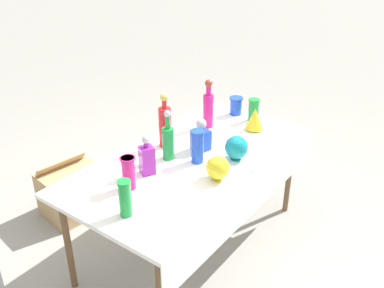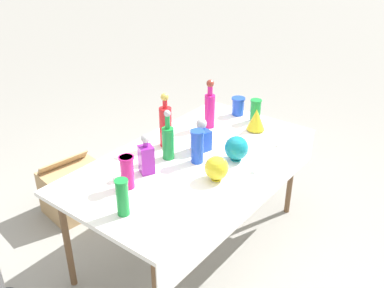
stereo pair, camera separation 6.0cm
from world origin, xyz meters
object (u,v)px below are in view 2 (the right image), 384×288
at_px(slender_vase_4, 256,110).
at_px(fluted_vase_0, 256,119).
at_px(round_bowl_1, 236,148).
at_px(slender_vase_1, 238,106).
at_px(slender_vase_0, 127,171).
at_px(square_decanter_0, 201,137).
at_px(tall_bottle_2, 210,107).
at_px(tall_bottle_1, 166,124).
at_px(round_bowl_0, 217,168).
at_px(slender_vase_3, 122,196).
at_px(slender_vase_2, 197,146).
at_px(square_decanter_1, 146,157).
at_px(cardboard_box_behind_left, 76,190).
at_px(tall_bottle_0, 168,140).

bearing_deg(slender_vase_4, fluted_vase_0, -148.16).
xyz_separation_m(fluted_vase_0, round_bowl_1, (-0.48, -0.13, -0.00)).
bearing_deg(slender_vase_1, slender_vase_0, -177.29).
distance_m(square_decanter_0, slender_vase_1, 0.69).
bearing_deg(slender_vase_4, slender_vase_1, 81.96).
height_order(tall_bottle_2, slender_vase_0, tall_bottle_2).
relative_size(slender_vase_4, fluted_vase_0, 1.05).
xyz_separation_m(tall_bottle_1, round_bowl_0, (-0.16, -0.55, -0.08)).
xyz_separation_m(tall_bottle_1, square_decanter_0, (0.10, -0.24, -0.07)).
height_order(square_decanter_0, slender_vase_3, square_decanter_0).
relative_size(slender_vase_2, round_bowl_0, 1.46).
bearing_deg(slender_vase_2, slender_vase_3, -177.81).
height_order(tall_bottle_1, slender_vase_3, tall_bottle_1).
relative_size(tall_bottle_2, slender_vase_3, 1.77).
relative_size(tall_bottle_1, square_decanter_1, 1.48).
relative_size(square_decanter_1, cardboard_box_behind_left, 0.50).
bearing_deg(round_bowl_0, slender_vase_1, 24.93).
bearing_deg(tall_bottle_1, square_decanter_1, -157.80).
bearing_deg(tall_bottle_2, tall_bottle_0, -173.09).
xyz_separation_m(slender_vase_0, slender_vase_2, (0.50, -0.14, 0.01)).
bearing_deg(slender_vase_4, slender_vase_2, -177.92).
xyz_separation_m(square_decanter_1, slender_vase_3, (-0.40, -0.20, 0.00)).
distance_m(slender_vase_4, round_bowl_0, 0.95).
distance_m(tall_bottle_2, round_bowl_1, 0.55).
distance_m(tall_bottle_2, square_decanter_0, 0.39).
bearing_deg(square_decanter_1, tall_bottle_2, 5.85).
height_order(square_decanter_1, slender_vase_4, square_decanter_1).
bearing_deg(round_bowl_0, fluted_vase_0, 12.20).
bearing_deg(slender_vase_2, tall_bottle_0, 112.59).
relative_size(square_decanter_0, slender_vase_3, 1.09).
relative_size(slender_vase_3, cardboard_box_behind_left, 0.41).
relative_size(slender_vase_0, slender_vase_4, 1.15).
bearing_deg(slender_vase_2, fluted_vase_0, -5.35).
height_order(tall_bottle_1, round_bowl_1, tall_bottle_1).
distance_m(round_bowl_0, round_bowl_1, 0.29).
height_order(tall_bottle_0, square_decanter_1, tall_bottle_0).
xyz_separation_m(tall_bottle_1, round_bowl_1, (0.13, -0.51, -0.08)).
height_order(square_decanter_0, slender_vase_2, square_decanter_0).
height_order(square_decanter_0, square_decanter_1, square_decanter_1).
height_order(tall_bottle_1, slender_vase_2, tall_bottle_1).
distance_m(tall_bottle_1, slender_vase_3, 0.84).
height_order(slender_vase_3, slender_vase_4, slender_vase_3).
height_order(square_decanter_0, cardboard_box_behind_left, square_decanter_0).
bearing_deg(square_decanter_0, slender_vase_1, 10.51).
bearing_deg(square_decanter_0, slender_vase_0, 174.55).
bearing_deg(fluted_vase_0, tall_bottle_2, 117.45).
xyz_separation_m(tall_bottle_1, tall_bottle_2, (0.44, -0.06, -0.00)).
height_order(square_decanter_1, slender_vase_1, square_decanter_1).
xyz_separation_m(tall_bottle_0, round_bowl_1, (0.26, -0.38, -0.05)).
relative_size(tall_bottle_1, slender_vase_3, 1.83).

